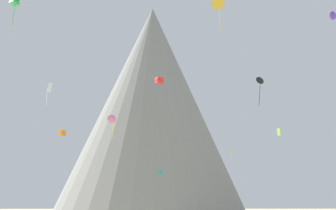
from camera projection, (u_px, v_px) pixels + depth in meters
rock_massif at (149, 113)px, 104.57m from camera, size 53.79×53.79×60.96m
kite_green_high at (15, 1)px, 60.40m from camera, size 1.66×1.68×5.13m
kite_red_mid at (159, 81)px, 54.99m from camera, size 1.33×1.35×1.04m
kite_indigo_high at (334, 15)px, 57.36m from camera, size 1.44×1.03×1.34m
kite_lime_mid at (279, 132)px, 71.95m from camera, size 0.43×0.87×1.54m
kite_teal_low at (160, 172)px, 69.83m from camera, size 0.75×0.73×0.84m
kite_black_mid at (260, 80)px, 59.52m from camera, size 1.51×1.05×5.00m
kite_white_mid at (49, 89)px, 51.67m from camera, size 0.64×0.72×3.35m
kite_yellow_low at (231, 154)px, 56.34m from camera, size 0.46×1.12×1.15m
kite_gold_high at (218, 4)px, 55.06m from camera, size 2.03×0.99×5.44m
kite_orange_mid at (62, 133)px, 78.00m from camera, size 1.69×1.68×1.52m
kite_pink_mid at (112, 119)px, 71.54m from camera, size 1.81×1.01×4.89m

